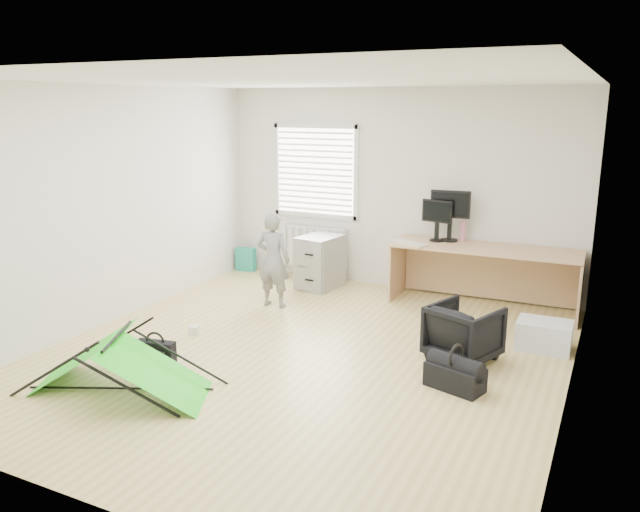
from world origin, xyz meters
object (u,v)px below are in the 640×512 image
at_px(storage_crate, 544,335).
at_px(duffel_bag, 455,377).
at_px(person, 273,260).
at_px(filing_cabinet, 320,262).
at_px(kite, 119,363).
at_px(monitor_right, 450,223).
at_px(office_chair, 464,332).
at_px(laptop_bag, 156,355).
at_px(monitor_left, 437,226).
at_px(desk, 483,277).
at_px(thermos, 463,231).

distance_m(storage_crate, duffel_bag, 1.45).
distance_m(person, storage_crate, 3.27).
distance_m(filing_cabinet, kite, 3.66).
bearing_deg(monitor_right, office_chair, -75.71).
bearing_deg(person, kite, 86.20).
relative_size(laptop_bag, duffel_bag, 0.75).
height_order(office_chair, storage_crate, office_chair).
relative_size(filing_cabinet, office_chair, 1.17).
bearing_deg(laptop_bag, person, 77.21).
xyz_separation_m(filing_cabinet, monitor_left, (1.57, 0.18, 0.61)).
xyz_separation_m(person, storage_crate, (3.24, -0.01, -0.45)).
height_order(monitor_left, monitor_right, monitor_right).
relative_size(monitor_right, duffel_bag, 0.98).
relative_size(person, kite, 0.72).
bearing_deg(person, monitor_right, -149.39).
height_order(desk, thermos, thermos).
relative_size(desk, laptop_bag, 5.96).
relative_size(monitor_right, office_chair, 0.80).
bearing_deg(filing_cabinet, office_chair, -25.32).
bearing_deg(storage_crate, person, 179.85).
bearing_deg(filing_cabinet, laptop_bag, -84.74).
xyz_separation_m(monitor_left, storage_crate, (1.50, -1.18, -0.82)).
bearing_deg(laptop_bag, office_chair, 19.14).
bearing_deg(kite, office_chair, 13.58).
distance_m(monitor_left, storage_crate, 2.08).
xyz_separation_m(filing_cabinet, person, (-0.16, -0.99, 0.24)).
xyz_separation_m(filing_cabinet, laptop_bag, (-0.21, -3.16, -0.22)).
xyz_separation_m(thermos, duffel_bag, (0.61, -2.66, -0.79)).
height_order(office_chair, person, person).
distance_m(office_chair, storage_crate, 0.94).
distance_m(filing_cabinet, laptop_bag, 3.18).
bearing_deg(monitor_left, desk, 5.44).
height_order(monitor_left, storage_crate, monitor_left).
relative_size(kite, laptop_bag, 4.34).
bearing_deg(kite, laptop_bag, 66.51).
bearing_deg(office_chair, monitor_left, -45.28).
height_order(desk, person, person).
distance_m(office_chair, person, 2.64).
bearing_deg(monitor_right, storage_crate, -47.91).
bearing_deg(laptop_bag, duffel_bag, 5.86).
relative_size(thermos, kite, 0.15).
xyz_separation_m(office_chair, laptop_bag, (-2.59, -1.54, -0.14)).
bearing_deg(duffel_bag, storage_crate, 82.20).
bearing_deg(office_chair, laptop_bag, 51.31).
bearing_deg(monitor_left, person, -134.10).
height_order(thermos, kite, thermos).
height_order(monitor_right, laptop_bag, monitor_right).
bearing_deg(thermos, storage_crate, -47.92).
relative_size(office_chair, duffel_bag, 1.22).
distance_m(desk, filing_cabinet, 2.21).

